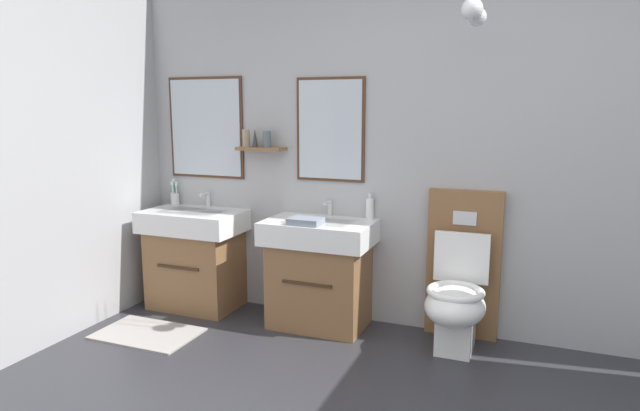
# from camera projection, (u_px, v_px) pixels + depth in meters

# --- Properties ---
(wall_back) EXTENTS (5.09, 0.62, 2.73)m
(wall_back) POSITION_uv_depth(u_px,v_px,m) (463.00, 133.00, 3.62)
(wall_back) COLOR #A8A8AA
(wall_back) RESTS_ON ground
(bath_mat) EXTENTS (0.68, 0.44, 0.01)m
(bath_mat) POSITION_uv_depth(u_px,v_px,m) (147.00, 333.00, 3.77)
(bath_mat) COLOR #9E9993
(bath_mat) RESTS_ON ground
(vanity_sink_left) EXTENTS (0.75, 0.50, 0.76)m
(vanity_sink_left) POSITION_uv_depth(u_px,v_px,m) (196.00, 256.00, 4.25)
(vanity_sink_left) COLOR brown
(vanity_sink_left) RESTS_ON ground
(tap_on_left_sink) EXTENTS (0.03, 0.13, 0.11)m
(tap_on_left_sink) POSITION_uv_depth(u_px,v_px,m) (207.00, 198.00, 4.34)
(tap_on_left_sink) COLOR silver
(tap_on_left_sink) RESTS_ON vanity_sink_left
(vanity_sink_right) EXTENTS (0.75, 0.50, 0.76)m
(vanity_sink_right) POSITION_uv_depth(u_px,v_px,m) (320.00, 270.00, 3.87)
(vanity_sink_right) COLOR brown
(vanity_sink_right) RESTS_ON ground
(tap_on_right_sink) EXTENTS (0.03, 0.13, 0.11)m
(tap_on_right_sink) POSITION_uv_depth(u_px,v_px,m) (329.00, 206.00, 3.97)
(tap_on_right_sink) COLOR silver
(tap_on_right_sink) RESTS_ON vanity_sink_right
(toilet) EXTENTS (0.48, 0.62, 1.00)m
(toilet) POSITION_uv_depth(u_px,v_px,m) (459.00, 290.00, 3.54)
(toilet) COLOR brown
(toilet) RESTS_ON ground
(toothbrush_cup) EXTENTS (0.07, 0.07, 0.21)m
(toothbrush_cup) POSITION_uv_depth(u_px,v_px,m) (175.00, 198.00, 4.44)
(toothbrush_cup) COLOR silver
(toothbrush_cup) RESTS_ON vanity_sink_left
(soap_dispenser) EXTENTS (0.06, 0.06, 0.18)m
(soap_dispenser) POSITION_uv_depth(u_px,v_px,m) (370.00, 208.00, 3.85)
(soap_dispenser) COLOR white
(soap_dispenser) RESTS_ON vanity_sink_right
(folded_hand_towel) EXTENTS (0.22, 0.16, 0.04)m
(folded_hand_towel) POSITION_uv_depth(u_px,v_px,m) (306.00, 221.00, 3.68)
(folded_hand_towel) COLOR gray
(folded_hand_towel) RESTS_ON vanity_sink_right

